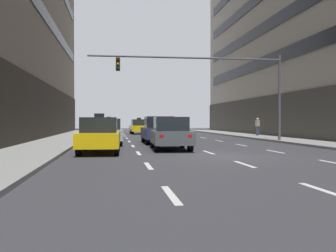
{
  "coord_description": "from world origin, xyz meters",
  "views": [
    {
      "loc": [
        -4.4,
        -15.64,
        1.48
      ],
      "look_at": [
        -0.29,
        13.42,
        1.07
      ],
      "focal_mm": 41.67,
      "sensor_mm": 36.0,
      "label": 1
    }
  ],
  "objects_px": {
    "car_driving_2": "(158,130)",
    "taxi_driving_5": "(139,127)",
    "taxi_driving_0": "(99,136)",
    "pedestrian_1": "(258,125)",
    "car_driving_1": "(107,132)",
    "car_driving_3": "(170,134)",
    "taxi_driving_4": "(109,126)",
    "traffic_signal_0": "(216,76)"
  },
  "relations": [
    {
      "from": "car_driving_2",
      "to": "taxi_driving_5",
      "type": "relative_size",
      "value": 1.07
    },
    {
      "from": "taxi_driving_0",
      "to": "pedestrian_1",
      "type": "height_order",
      "value": "taxi_driving_0"
    },
    {
      "from": "car_driving_1",
      "to": "car_driving_3",
      "type": "bearing_deg",
      "value": -54.12
    },
    {
      "from": "taxi_driving_0",
      "to": "taxi_driving_4",
      "type": "distance_m",
      "value": 26.84
    },
    {
      "from": "taxi_driving_0",
      "to": "car_driving_3",
      "type": "xyz_separation_m",
      "value": [
        3.49,
        1.6,
        0.02
      ]
    },
    {
      "from": "car_driving_1",
      "to": "car_driving_2",
      "type": "xyz_separation_m",
      "value": [
        3.26,
        1.02,
        0.07
      ]
    },
    {
      "from": "car_driving_2",
      "to": "taxi_driving_0",
      "type": "bearing_deg",
      "value": -116.3
    },
    {
      "from": "taxi_driving_0",
      "to": "car_driving_1",
      "type": "relative_size",
      "value": 1.02
    },
    {
      "from": "pedestrian_1",
      "to": "car_driving_3",
      "type": "bearing_deg",
      "value": -125.41
    },
    {
      "from": "car_driving_2",
      "to": "pedestrian_1",
      "type": "xyz_separation_m",
      "value": [
        9.99,
        8.58,
        0.2
      ]
    },
    {
      "from": "car_driving_1",
      "to": "pedestrian_1",
      "type": "distance_m",
      "value": 16.36
    },
    {
      "from": "car_driving_3",
      "to": "traffic_signal_0",
      "type": "height_order",
      "value": "traffic_signal_0"
    },
    {
      "from": "taxi_driving_5",
      "to": "traffic_signal_0",
      "type": "height_order",
      "value": "traffic_signal_0"
    },
    {
      "from": "taxi_driving_0",
      "to": "traffic_signal_0",
      "type": "distance_m",
      "value": 11.21
    },
    {
      "from": "car_driving_3",
      "to": "traffic_signal_0",
      "type": "distance_m",
      "value": 8.01
    },
    {
      "from": "traffic_signal_0",
      "to": "pedestrian_1",
      "type": "distance_m",
      "value": 10.7
    },
    {
      "from": "car_driving_2",
      "to": "traffic_signal_0",
      "type": "xyz_separation_m",
      "value": [
        3.97,
        0.42,
        3.6
      ]
    },
    {
      "from": "car_driving_1",
      "to": "taxi_driving_4",
      "type": "relative_size",
      "value": 0.92
    },
    {
      "from": "taxi_driving_0",
      "to": "taxi_driving_4",
      "type": "relative_size",
      "value": 0.94
    },
    {
      "from": "taxi_driving_0",
      "to": "pedestrian_1",
      "type": "distance_m",
      "value": 20.68
    },
    {
      "from": "taxi_driving_5",
      "to": "car_driving_3",
      "type": "bearing_deg",
      "value": -89.86
    },
    {
      "from": "car_driving_3",
      "to": "pedestrian_1",
      "type": "bearing_deg",
      "value": 54.59
    },
    {
      "from": "taxi_driving_0",
      "to": "pedestrian_1",
      "type": "bearing_deg",
      "value": 49.27
    },
    {
      "from": "taxi_driving_5",
      "to": "traffic_signal_0",
      "type": "xyz_separation_m",
      "value": [
        4.04,
        -17.68,
        3.67
      ]
    },
    {
      "from": "car_driving_2",
      "to": "taxi_driving_5",
      "type": "xyz_separation_m",
      "value": [
        -0.08,
        18.09,
        -0.06
      ]
    },
    {
      "from": "taxi_driving_4",
      "to": "traffic_signal_0",
      "type": "height_order",
      "value": "traffic_signal_0"
    },
    {
      "from": "car_driving_3",
      "to": "taxi_driving_5",
      "type": "relative_size",
      "value": 1.03
    },
    {
      "from": "taxi_driving_5",
      "to": "pedestrian_1",
      "type": "relative_size",
      "value": 2.74
    },
    {
      "from": "car_driving_1",
      "to": "taxi_driving_0",
      "type": "bearing_deg",
      "value": -92.33
    },
    {
      "from": "taxi_driving_0",
      "to": "taxi_driving_5",
      "type": "xyz_separation_m",
      "value": [
        3.43,
        25.19,
        -0.0
      ]
    },
    {
      "from": "taxi_driving_5",
      "to": "traffic_signal_0",
      "type": "relative_size",
      "value": 0.34
    },
    {
      "from": "traffic_signal_0",
      "to": "pedestrian_1",
      "type": "xyz_separation_m",
      "value": [
        6.02,
        8.16,
        -3.41
      ]
    },
    {
      "from": "taxi_driving_4",
      "to": "traffic_signal_0",
      "type": "distance_m",
      "value": 20.99
    },
    {
      "from": "taxi_driving_0",
      "to": "car_driving_1",
      "type": "distance_m",
      "value": 6.09
    },
    {
      "from": "car_driving_1",
      "to": "traffic_signal_0",
      "type": "relative_size",
      "value": 0.33
    },
    {
      "from": "car_driving_3",
      "to": "taxi_driving_4",
      "type": "relative_size",
      "value": 0.97
    },
    {
      "from": "pedestrian_1",
      "to": "taxi_driving_4",
      "type": "bearing_deg",
      "value": 140.12
    },
    {
      "from": "car_driving_2",
      "to": "traffic_signal_0",
      "type": "distance_m",
      "value": 5.38
    },
    {
      "from": "car_driving_1",
      "to": "traffic_signal_0",
      "type": "height_order",
      "value": "traffic_signal_0"
    },
    {
      "from": "car_driving_1",
      "to": "car_driving_2",
      "type": "bearing_deg",
      "value": 17.32
    },
    {
      "from": "car_driving_2",
      "to": "taxi_driving_4",
      "type": "distance_m",
      "value": 20.03
    },
    {
      "from": "car_driving_3",
      "to": "pedestrian_1",
      "type": "relative_size",
      "value": 2.82
    }
  ]
}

